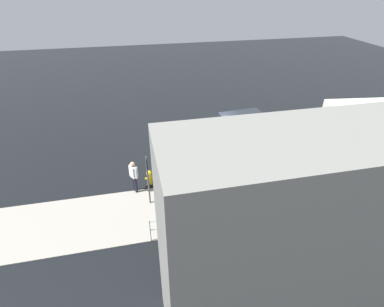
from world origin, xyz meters
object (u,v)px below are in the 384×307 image
(fire_hydrant, at_px, (149,178))
(moving_hatchback, at_px, (238,133))
(pedestrian, at_px, (134,175))
(sign_post, at_px, (148,174))
(delivery_truck, at_px, (347,127))

(fire_hydrant, bearing_deg, moving_hatchback, -155.63)
(moving_hatchback, relative_size, fire_hydrant, 5.03)
(pedestrian, xyz_separation_m, sign_post, (-0.57, 0.96, 0.62))
(delivery_truck, distance_m, fire_hydrant, 11.14)
(delivery_truck, xyz_separation_m, fire_hydrant, (11.04, 1.13, -0.97))
(fire_hydrant, distance_m, pedestrian, 0.97)
(delivery_truck, xyz_separation_m, pedestrian, (11.73, 1.51, -0.42))
(sign_post, bearing_deg, pedestrian, -59.13)
(moving_hatchback, xyz_separation_m, sign_post, (5.30, 3.69, 0.55))
(moving_hatchback, distance_m, pedestrian, 6.48)
(pedestrian, bearing_deg, fire_hydrant, -151.57)
(moving_hatchback, bearing_deg, sign_post, 34.81)
(delivery_truck, relative_size, fire_hydrant, 6.99)
(pedestrian, height_order, sign_post, sign_post)
(fire_hydrant, relative_size, pedestrian, 0.50)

